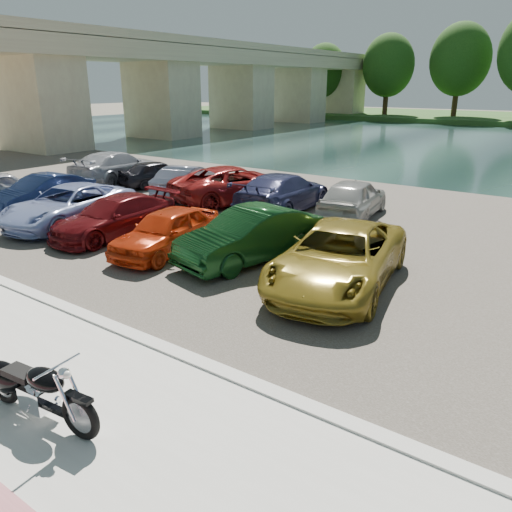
# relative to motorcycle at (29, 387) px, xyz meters

# --- Properties ---
(ground) EXTENTS (200.00, 200.00, 0.00)m
(ground) POSITION_rel_motorcycle_xyz_m (-0.31, 0.50, -0.56)
(ground) COLOR #595447
(ground) RESTS_ON ground
(kerb) EXTENTS (60.00, 0.30, 0.14)m
(kerb) POSITION_rel_motorcycle_xyz_m (-0.31, 2.50, -0.49)
(kerb) COLOR #BAB8AF
(kerb) RESTS_ON ground
(parking_lot) EXTENTS (60.00, 18.00, 0.04)m
(parking_lot) POSITION_rel_motorcycle_xyz_m (-0.31, 11.50, -0.54)
(parking_lot) COLOR #3F3932
(parking_lot) RESTS_ON ground
(bridge) EXTENTS (7.00, 56.00, 8.55)m
(bridge) POSITION_rel_motorcycle_xyz_m (-28.31, 41.53, 4.96)
(bridge) COLOR tan
(bridge) RESTS_ON ground
(motorcycle) EXTENTS (2.33, 0.75, 1.05)m
(motorcycle) POSITION_rel_motorcycle_xyz_m (0.00, 0.00, 0.00)
(motorcycle) COLOR black
(motorcycle) RESTS_ON promenade
(car_1) EXTENTS (1.70, 4.21, 1.36)m
(car_1) POSITION_rel_motorcycle_xyz_m (-11.43, 7.49, 0.16)
(car_1) COLOR #152144
(car_1) RESTS_ON parking_lot
(car_2) EXTENTS (2.86, 5.18, 1.37)m
(car_2) POSITION_rel_motorcycle_xyz_m (-8.77, 6.80, 0.17)
(car_2) COLOR #8A9AC9
(car_2) RESTS_ON parking_lot
(car_3) EXTENTS (1.95, 4.45, 1.27)m
(car_3) POSITION_rel_motorcycle_xyz_m (-6.42, 6.85, 0.12)
(car_3) COLOR #560C0F
(car_3) RESTS_ON parking_lot
(car_4) EXTENTS (1.92, 3.97, 1.31)m
(car_4) POSITION_rel_motorcycle_xyz_m (-3.84, 6.60, 0.13)
(car_4) COLOR #BC2E0C
(car_4) RESTS_ON parking_lot
(car_5) EXTENTS (2.45, 4.63, 1.45)m
(car_5) POSITION_rel_motorcycle_xyz_m (-1.47, 7.44, 0.20)
(car_5) COLOR #0E3413
(car_5) RESTS_ON parking_lot
(car_6) EXTENTS (3.39, 5.69, 1.48)m
(car_6) POSITION_rel_motorcycle_xyz_m (1.33, 7.19, 0.22)
(car_6) COLOR olive
(car_6) RESTS_ON parking_lot
(car_7) EXTENTS (2.97, 5.56, 1.53)m
(car_7) POSITION_rel_motorcycle_xyz_m (-13.73, 12.96, 0.25)
(car_7) COLOR #9C9DA4
(car_7) RESTS_ON parking_lot
(car_8) EXTENTS (2.42, 3.91, 1.24)m
(car_8) POSITION_rel_motorcycle_xyz_m (-11.41, 13.49, 0.10)
(car_8) COLOR black
(car_8) RESTS_ON parking_lot
(car_9) EXTENTS (2.47, 4.28, 1.33)m
(car_9) POSITION_rel_motorcycle_xyz_m (-8.76, 12.70, 0.14)
(car_9) COLOR slate
(car_9) RESTS_ON parking_lot
(car_10) EXTENTS (4.02, 5.86, 1.49)m
(car_10) POSITION_rel_motorcycle_xyz_m (-6.34, 12.97, 0.22)
(car_10) COLOR maroon
(car_10) RESTS_ON parking_lot
(car_11) EXTENTS (2.46, 5.22, 1.47)m
(car_11) POSITION_rel_motorcycle_xyz_m (-3.84, 12.78, 0.22)
(car_11) COLOR #292C51
(car_11) RESTS_ON parking_lot
(car_12) EXTENTS (2.34, 4.48, 1.45)m
(car_12) POSITION_rel_motorcycle_xyz_m (-1.24, 13.47, 0.21)
(car_12) COLOR #9D9C98
(car_12) RESTS_ON parking_lot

